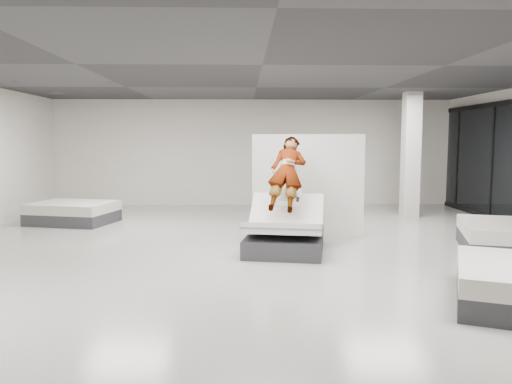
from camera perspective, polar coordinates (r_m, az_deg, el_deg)
room at (r=8.25m, az=0.72°, el=3.27°), size 14.00×14.04×3.20m
hero_bed at (r=8.97m, az=3.37°, el=-4.66°), size 1.63×1.98×1.08m
person at (r=9.17m, az=3.59°, el=0.79°), size 0.91×1.63×1.53m
remote at (r=8.83m, az=4.79°, el=-0.84°), size 0.07×0.15×0.08m
divider_panel at (r=10.37m, az=5.87°, el=0.76°), size 2.27×0.67×2.10m
flat_bed_right_far at (r=9.97m, az=26.56°, el=-4.66°), size 1.90×2.22×0.52m
flat_bed_left_far at (r=12.70m, az=-20.19°, el=-2.25°), size 2.11×1.78×0.50m
column at (r=13.45m, az=17.26°, el=4.06°), size 0.40×0.40×3.20m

